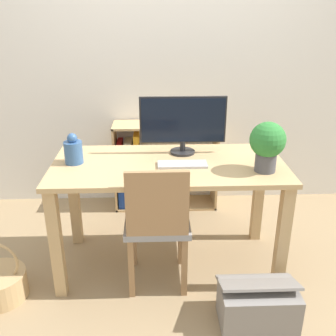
# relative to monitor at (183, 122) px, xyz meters

# --- Properties ---
(ground_plane) EXTENTS (10.00, 10.00, 0.00)m
(ground_plane) POSITION_rel_monitor_xyz_m (-0.10, -0.18, -0.98)
(ground_plane) COLOR #997F5B
(wall_back) EXTENTS (8.00, 0.05, 2.60)m
(wall_back) POSITION_rel_monitor_xyz_m (-0.10, 0.86, 0.32)
(wall_back) COLOR silver
(wall_back) RESTS_ON ground_plane
(desk) EXTENTS (1.48, 0.70, 0.76)m
(desk) POSITION_rel_monitor_xyz_m (-0.10, -0.18, -0.35)
(desk) COLOR tan
(desk) RESTS_ON ground_plane
(monitor) EXTENTS (0.57, 0.17, 0.39)m
(monitor) POSITION_rel_monitor_xyz_m (0.00, 0.00, 0.00)
(monitor) COLOR #232326
(monitor) RESTS_ON desk
(keyboard) EXTENTS (0.31, 0.12, 0.02)m
(keyboard) POSITION_rel_monitor_xyz_m (-0.02, -0.23, -0.21)
(keyboard) COLOR #B2B2B7
(keyboard) RESTS_ON desk
(vase) EXTENTS (0.12, 0.12, 0.20)m
(vase) POSITION_rel_monitor_xyz_m (-0.70, -0.16, -0.13)
(vase) COLOR #33598C
(vase) RESTS_ON desk
(potted_plant) EXTENTS (0.21, 0.21, 0.30)m
(potted_plant) POSITION_rel_monitor_xyz_m (0.48, -0.33, -0.04)
(potted_plant) COLOR #4C4C51
(potted_plant) RESTS_ON desk
(chair) EXTENTS (0.40, 0.40, 0.86)m
(chair) POSITION_rel_monitor_xyz_m (-0.18, -0.42, -0.50)
(chair) COLOR gray
(chair) RESTS_ON ground_plane
(bookshelf) EXTENTS (0.89, 0.28, 0.76)m
(bookshelf) POSITION_rel_monitor_xyz_m (-0.25, 0.69, -0.64)
(bookshelf) COLOR tan
(bookshelf) RESTS_ON ground_plane
(storage_box) EXTENTS (0.44, 0.30, 0.29)m
(storage_box) POSITION_rel_monitor_xyz_m (0.38, -0.77, -0.85)
(storage_box) COLOR gray
(storage_box) RESTS_ON ground_plane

